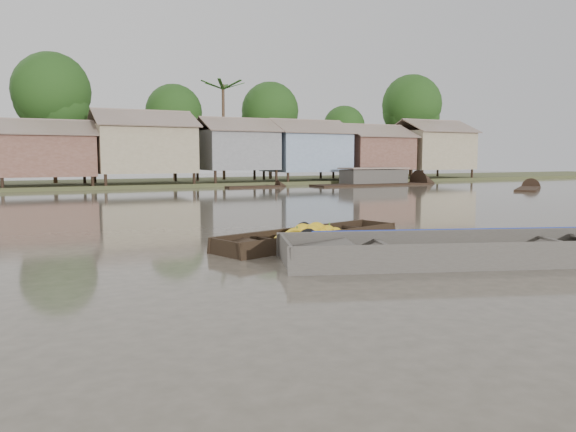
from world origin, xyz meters
name	(u,v)px	position (x,y,z in m)	size (l,w,h in m)	color
ground	(329,253)	(0.00, 0.00, 0.00)	(120.00, 120.00, 0.00)	#4D473B
riverbank	(143,144)	(3.03, 31.86, 3.07)	(120.00, 12.47, 10.22)	#384723
banana_boat	(309,239)	(0.21, 1.28, 0.14)	(5.37, 2.66, 0.75)	black
viewer_boat	(478,257)	(2.25, -2.11, 0.07)	(8.23, 4.69, 0.64)	#433E39
distant_boats	(352,183)	(16.26, 23.82, 0.25)	(45.75, 14.56, 1.38)	black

